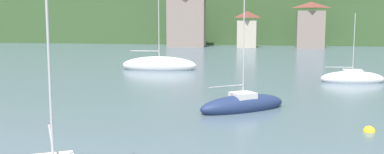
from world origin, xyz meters
name	(u,v)px	position (x,y,z in m)	size (l,w,h in m)	color
wooded_hillside	(236,4)	(-4.54, 129.52, 8.65)	(352.00, 46.00, 54.92)	#38562D
shore_building_west	(186,19)	(-11.02, 96.27, 5.05)	(7.17, 3.27, 10.35)	gray
shore_building_westcentral	(247,30)	(0.00, 96.46, 3.15)	(3.54, 3.66, 6.50)	#BCB29E
shore_building_central	(311,26)	(11.02, 96.28, 3.93)	(4.92, 3.28, 8.08)	gray
sailboat_far_2	(352,78)	(10.84, 53.65, 0.33)	(5.26, 1.78, 6.07)	white
sailboat_far_5	(159,65)	(-7.24, 59.94, 0.43)	(7.84, 2.76, 9.60)	white
sailboat_mid_8	(243,105)	(2.51, 40.62, 0.33)	(5.46, 4.81, 8.20)	navy
mooring_buoy_near	(369,132)	(8.70, 36.65, 0.00)	(0.56, 0.56, 0.56)	yellow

